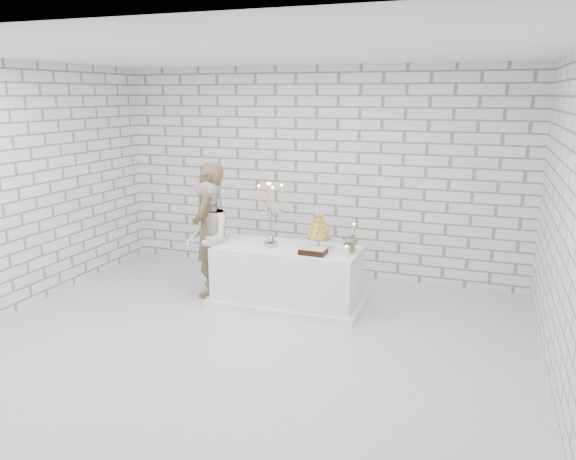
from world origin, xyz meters
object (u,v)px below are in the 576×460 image
object	(u,v)px
cake_table	(287,276)
groom	(209,230)
croquembouche	(319,230)
candelabra	(270,215)
bride	(207,240)

from	to	relation	value
cake_table	groom	bearing A→B (deg)	-179.36
croquembouche	cake_table	bearing A→B (deg)	-173.78
candelabra	croquembouche	world-z (taller)	candelabra
bride	candelabra	xyz separation A→B (m)	(0.86, 0.07, 0.38)
croquembouche	bride	bearing A→B (deg)	-174.81
cake_table	candelabra	world-z (taller)	candelabra
croquembouche	groom	bearing A→B (deg)	-177.85
cake_table	croquembouche	distance (m)	0.73
bride	croquembouche	bearing A→B (deg)	69.69
groom	candelabra	distance (m)	0.91
groom	bride	xyz separation A→B (m)	(0.01, -0.08, -0.11)
cake_table	groom	distance (m)	1.19
bride	groom	bearing A→B (deg)	160.06
cake_table	croquembouche	bearing A→B (deg)	6.22
bride	candelabra	size ratio (longest dim) A/B	1.91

